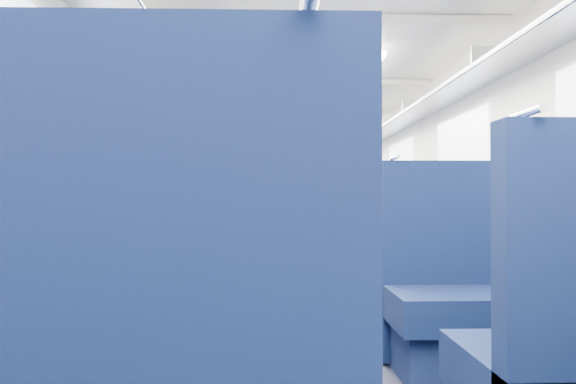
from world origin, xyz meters
TOP-DOWN VIEW (x-y plane):
  - floor at (0.00, 0.00)m, footprint 2.80×18.00m
  - ceiling at (0.00, 0.00)m, footprint 2.80×18.00m
  - wall_left at (-1.40, 0.00)m, footprint 0.02×18.00m
  - dado_left at (-1.39, 0.00)m, footprint 0.03×17.90m
  - wall_right at (1.40, 0.00)m, footprint 0.02×18.00m
  - dado_right at (1.39, 0.00)m, footprint 0.03×17.90m
  - wall_far at (0.00, 9.00)m, footprint 2.80×0.02m
  - luggage_rack_left at (-1.21, 0.00)m, footprint 0.36×17.40m
  - luggage_rack_right at (1.21, 0.00)m, footprint 0.36×17.40m
  - windows at (0.00, -0.46)m, footprint 2.78×15.60m
  - ceiling_fittings at (0.00, -0.26)m, footprint 2.70×16.06m
  - end_door at (0.00, 8.94)m, footprint 0.75×0.06m
  - bulkhead at (-0.00, 2.89)m, footprint 2.80×0.10m
  - seat_4 at (-0.83, -5.95)m, footprint 1.14×0.63m
  - seat_6 at (-0.83, -4.89)m, footprint 1.14×0.63m
  - seat_7 at (0.83, -4.75)m, footprint 1.14×0.63m
  - seat_8 at (-0.83, -3.57)m, footprint 1.14×0.63m
  - seat_9 at (0.83, -3.73)m, footprint 1.14×0.63m
  - seat_10 at (-0.83, -2.61)m, footprint 1.14×0.63m
  - seat_11 at (0.83, -2.58)m, footprint 1.14×0.63m
  - seat_12 at (-0.83, -1.48)m, footprint 1.14×0.63m
  - seat_13 at (0.83, -1.35)m, footprint 1.14×0.63m
  - seat_14 at (-0.83, -0.14)m, footprint 1.14×0.63m
  - seat_15 at (0.83, -0.19)m, footprint 1.14×0.63m
  - seat_16 at (-0.83, 0.85)m, footprint 1.14×0.63m
  - seat_17 at (0.83, 0.91)m, footprint 1.14×0.63m
  - seat_18 at (-0.83, 2.07)m, footprint 1.14×0.63m
  - seat_19 at (0.83, 2.18)m, footprint 1.14×0.63m
  - seat_20 at (-0.83, 4.07)m, footprint 1.14×0.63m
  - seat_21 at (0.83, 4.17)m, footprint 1.14×0.63m
  - seat_22 at (-0.83, 5.25)m, footprint 1.14×0.63m
  - seat_23 at (0.83, 5.37)m, footprint 1.14×0.63m
  - seat_24 at (-0.83, 6.47)m, footprint 1.14×0.63m
  - seat_25 at (0.83, 6.36)m, footprint 1.14×0.63m
  - seat_26 at (-0.83, 7.65)m, footprint 1.14×0.63m
  - seat_27 at (0.83, 7.58)m, footprint 1.14×0.63m

SIDE VIEW (x-z plane):
  - floor at x=0.00m, z-range -0.01..0.01m
  - dado_left at x=-1.39m, z-range 0.00..0.70m
  - dado_right at x=1.39m, z-range 0.00..0.70m
  - seat_4 at x=-0.83m, z-range -0.24..1.02m
  - seat_6 at x=-0.83m, z-range -0.24..1.02m
  - seat_7 at x=0.83m, z-range -0.24..1.02m
  - seat_8 at x=-0.83m, z-range -0.24..1.02m
  - seat_9 at x=0.83m, z-range -0.24..1.02m
  - seat_10 at x=-0.83m, z-range -0.24..1.02m
  - seat_11 at x=0.83m, z-range -0.24..1.02m
  - seat_12 at x=-0.83m, z-range -0.24..1.02m
  - seat_13 at x=0.83m, z-range -0.24..1.02m
  - seat_14 at x=-0.83m, z-range -0.24..1.02m
  - seat_15 at x=0.83m, z-range -0.24..1.02m
  - seat_16 at x=-0.83m, z-range -0.24..1.02m
  - seat_17 at x=0.83m, z-range -0.24..1.02m
  - seat_18 at x=-0.83m, z-range -0.24..1.02m
  - seat_19 at x=0.83m, z-range -0.24..1.02m
  - seat_20 at x=-0.83m, z-range -0.24..1.02m
  - seat_21 at x=0.83m, z-range -0.24..1.02m
  - seat_22 at x=-0.83m, z-range -0.24..1.02m
  - seat_23 at x=0.83m, z-range -0.24..1.02m
  - seat_24 at x=-0.83m, z-range -0.24..1.02m
  - seat_25 at x=0.83m, z-range -0.24..1.02m
  - seat_26 at x=-0.83m, z-range -0.24..1.02m
  - seat_27 at x=0.83m, z-range -0.24..1.02m
  - end_door at x=0.00m, z-range 0.00..2.00m
  - wall_left at x=-1.40m, z-range 0.00..2.35m
  - wall_right at x=1.40m, z-range 0.00..2.35m
  - wall_far at x=0.00m, z-range 0.00..2.35m
  - bulkhead at x=0.00m, z-range 0.06..2.41m
  - windows at x=0.00m, z-range 1.04..1.79m
  - luggage_rack_left at x=-1.21m, z-range 1.88..2.06m
  - luggage_rack_right at x=1.21m, z-range 1.88..2.06m
  - ceiling_fittings at x=0.00m, z-range 2.23..2.35m
  - ceiling at x=0.00m, z-range 2.35..2.35m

